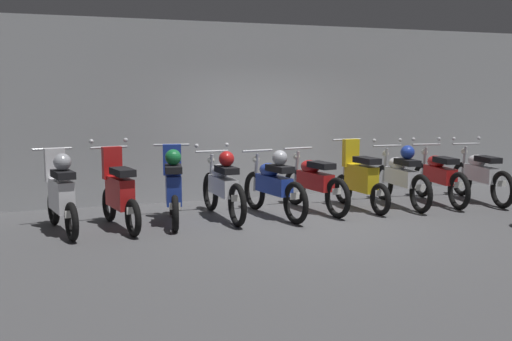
% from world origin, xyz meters
% --- Properties ---
extents(ground_plane, '(80.00, 80.00, 0.00)m').
position_xyz_m(ground_plane, '(0.00, 0.00, 0.00)').
color(ground_plane, '#4C4C4F').
extents(back_wall, '(16.00, 0.30, 3.24)m').
position_xyz_m(back_wall, '(0.00, 2.51, 1.62)').
color(back_wall, '#9EA0A3').
rests_on(back_wall, ground).
extents(motorbike_slot_0, '(0.58, 1.67, 1.18)m').
position_xyz_m(motorbike_slot_0, '(-3.64, 0.54, 0.57)').
color(motorbike_slot_0, black).
rests_on(motorbike_slot_0, ground).
extents(motorbike_slot_1, '(0.58, 1.67, 1.29)m').
position_xyz_m(motorbike_slot_1, '(-2.83, 0.54, 0.53)').
color(motorbike_slot_1, black).
rests_on(motorbike_slot_1, ground).
extents(motorbike_slot_2, '(0.56, 1.67, 1.18)m').
position_xyz_m(motorbike_slot_2, '(-2.01, 0.65, 0.57)').
color(motorbike_slot_2, black).
rests_on(motorbike_slot_2, ground).
extents(motorbike_slot_3, '(0.59, 1.95, 1.15)m').
position_xyz_m(motorbike_slot_3, '(-1.21, 0.73, 0.53)').
color(motorbike_slot_3, black).
rests_on(motorbike_slot_3, ground).
extents(motorbike_slot_4, '(0.57, 1.94, 1.08)m').
position_xyz_m(motorbike_slot_4, '(-0.41, 0.60, 0.53)').
color(motorbike_slot_4, black).
rests_on(motorbike_slot_4, ground).
extents(motorbike_slot_5, '(0.56, 1.94, 1.03)m').
position_xyz_m(motorbike_slot_5, '(0.40, 0.80, 0.49)').
color(motorbike_slot_5, black).
rests_on(motorbike_slot_5, ground).
extents(motorbike_slot_6, '(0.56, 1.68, 1.18)m').
position_xyz_m(motorbike_slot_6, '(1.21, 0.70, 0.52)').
color(motorbike_slot_6, black).
rests_on(motorbike_slot_6, ground).
extents(motorbike_slot_7, '(0.59, 1.95, 1.15)m').
position_xyz_m(motorbike_slot_7, '(2.02, 0.70, 0.53)').
color(motorbike_slot_7, black).
rests_on(motorbike_slot_7, ground).
extents(motorbike_slot_8, '(0.59, 1.95, 1.15)m').
position_xyz_m(motorbike_slot_8, '(2.83, 0.73, 0.49)').
color(motorbike_slot_8, black).
rests_on(motorbike_slot_8, ground).
extents(motorbike_slot_9, '(0.59, 1.95, 1.15)m').
position_xyz_m(motorbike_slot_9, '(3.64, 0.61, 0.49)').
color(motorbike_slot_9, black).
rests_on(motorbike_slot_9, ground).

